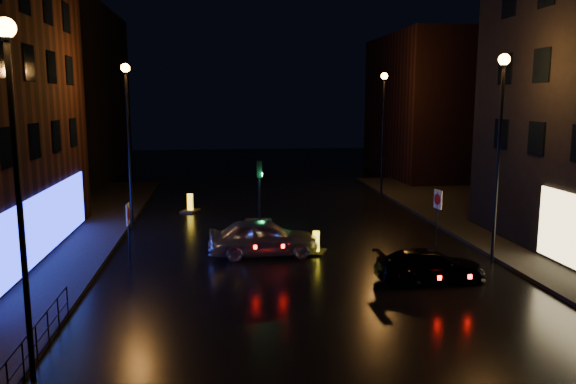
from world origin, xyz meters
name	(u,v)px	position (x,y,z in m)	size (l,w,h in m)	color
ground	(336,330)	(0.00, 0.00, 0.00)	(120.00, 120.00, 0.00)	black
building_far_left	(66,95)	(-16.00, 35.00, 7.00)	(8.00, 16.00, 14.00)	black
building_far_right	(431,106)	(15.00, 32.00, 6.00)	(8.00, 14.00, 12.00)	black
street_lamp_lnear	(15,148)	(-7.80, -2.00, 5.56)	(0.44, 0.44, 8.37)	black
street_lamp_lfar	(128,121)	(-7.80, 14.00, 5.56)	(0.44, 0.44, 8.37)	black
street_lamp_rnear	(500,126)	(7.80, 6.00, 5.56)	(0.44, 0.44, 8.37)	black
street_lamp_rfar	(383,115)	(7.80, 22.00, 5.56)	(0.44, 0.44, 8.37)	black
traffic_signal	(260,216)	(-1.20, 14.00, 0.50)	(1.40, 2.40, 3.45)	black
guard_railing	(36,334)	(-8.00, -1.00, 0.74)	(0.05, 6.04, 1.00)	black
silver_hatchback	(263,237)	(-1.48, 8.13, 0.80)	(1.88, 4.69, 1.60)	#B5B9BE
dark_sedan	(430,265)	(4.35, 3.98, 0.59)	(1.65, 4.05, 1.18)	black
bollard_near	(316,248)	(0.83, 8.22, 0.21)	(1.13, 1.32, 0.98)	black
bollard_far	(190,208)	(-5.04, 18.07, 0.24)	(1.25, 1.47, 1.09)	black
road_sign_left	(128,219)	(-6.92, 7.29, 1.91)	(0.08, 0.62, 2.55)	black
road_sign_right	(438,204)	(6.50, 8.77, 1.94)	(0.16, 0.63, 2.59)	black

